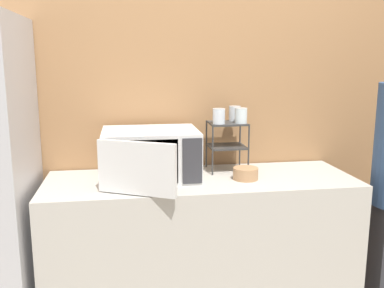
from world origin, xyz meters
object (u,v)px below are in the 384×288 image
at_px(glass_back_right, 235,113).
at_px(glass_front_right, 241,116).
at_px(microwave, 150,155).
at_px(dish_rack, 227,136).
at_px(glass_front_left, 219,116).
at_px(bowl, 246,174).

distance_m(glass_back_right, glass_front_right, 0.11).
height_order(microwave, glass_back_right, glass_back_right).
height_order(microwave, dish_rack, dish_rack).
bearing_deg(glass_back_right, microwave, -161.56).
bearing_deg(dish_rack, microwave, -165.56).
xyz_separation_m(glass_front_left, glass_front_right, (0.14, 0.01, 0.00)).
bearing_deg(glass_front_right, bowl, -94.12).
bearing_deg(glass_front_left, glass_front_right, 2.58).
relative_size(dish_rack, glass_back_right, 3.28).
distance_m(dish_rack, glass_front_right, 0.16).
bearing_deg(glass_front_left, bowl, -52.21).
distance_m(microwave, glass_front_left, 0.47).
xyz_separation_m(glass_back_right, bowl, (-0.00, -0.28, -0.32)).
distance_m(microwave, dish_rack, 0.51).
bearing_deg(microwave, glass_back_right, 18.44).
xyz_separation_m(dish_rack, glass_front_left, (-0.07, -0.06, 0.13)).
bearing_deg(glass_front_right, glass_back_right, 95.71).
distance_m(glass_front_left, glass_back_right, 0.17).
relative_size(microwave, dish_rack, 2.08).
distance_m(dish_rack, bowl, 0.29).
relative_size(microwave, glass_back_right, 6.84).
xyz_separation_m(microwave, glass_front_right, (0.56, 0.07, 0.21)).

